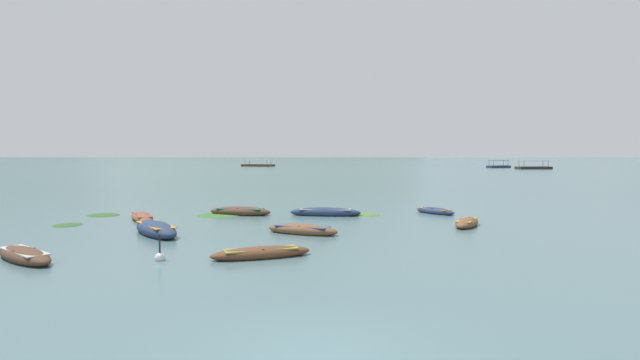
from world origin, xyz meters
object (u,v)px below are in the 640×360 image
(rowboat_0, at_px, (467,223))
(rowboat_1, at_px, (156,229))
(rowboat_6, at_px, (240,212))
(ferry_2, at_px, (498,166))
(ferry_1, at_px, (533,168))
(rowboat_2, at_px, (142,217))
(mooring_buoy, at_px, (160,258))
(rowboat_7, at_px, (302,230))
(ferry_0, at_px, (258,165))
(rowboat_8, at_px, (435,211))
(rowboat_3, at_px, (24,255))
(rowboat_4, at_px, (261,253))
(rowboat_5, at_px, (325,212))

(rowboat_0, height_order, rowboat_1, rowboat_1)
(rowboat_6, distance_m, ferry_2, 130.06)
(ferry_1, bearing_deg, rowboat_6, -123.89)
(rowboat_2, bearing_deg, mooring_buoy, -68.70)
(rowboat_1, height_order, rowboat_7, rowboat_1)
(rowboat_7, height_order, ferry_0, ferry_0)
(rowboat_8, bearing_deg, rowboat_2, -172.09)
(rowboat_1, xyz_separation_m, rowboat_3, (-2.96, -5.61, -0.06))
(rowboat_1, bearing_deg, rowboat_4, -44.51)
(ferry_0, bearing_deg, rowboat_6, -85.02)
(rowboat_6, height_order, ferry_2, ferry_2)
(rowboat_2, bearing_deg, rowboat_3, -93.00)
(rowboat_7, bearing_deg, ferry_0, 96.29)
(rowboat_4, distance_m, rowboat_7, 5.59)
(rowboat_1, xyz_separation_m, rowboat_4, (5.49, -5.39, -0.08))
(rowboat_8, height_order, ferry_2, ferry_2)
(rowboat_2, xyz_separation_m, mooring_buoy, (4.29, -11.00, -0.06))
(rowboat_3, bearing_deg, rowboat_6, 65.49)
(rowboat_2, xyz_separation_m, rowboat_4, (7.88, -10.64, 0.00))
(rowboat_1, bearing_deg, ferry_1, 56.86)
(rowboat_6, xyz_separation_m, rowboat_8, (12.53, 0.24, -0.05))
(rowboat_1, xyz_separation_m, ferry_0, (-8.84, 143.56, 0.20))
(rowboat_8, bearing_deg, rowboat_0, -88.10)
(rowboat_0, relative_size, ferry_1, 0.34)
(rowboat_5, bearing_deg, ferry_1, 58.44)
(rowboat_1, height_order, rowboat_3, rowboat_1)
(rowboat_6, distance_m, rowboat_7, 8.49)
(rowboat_8, bearing_deg, rowboat_3, -144.21)
(rowboat_0, height_order, rowboat_3, rowboat_3)
(rowboat_7, distance_m, mooring_buoy, 7.68)
(rowboat_8, distance_m, mooring_buoy, 19.19)
(rowboat_3, bearing_deg, ferry_2, 61.47)
(rowboat_2, distance_m, rowboat_7, 10.74)
(mooring_buoy, bearing_deg, rowboat_4, 5.80)
(rowboat_2, xyz_separation_m, rowboat_3, (-0.57, -10.85, 0.02))
(rowboat_5, bearing_deg, mooring_buoy, -117.14)
(rowboat_2, height_order, ferry_1, ferry_1)
(rowboat_6, bearing_deg, rowboat_3, -114.51)
(rowboat_5, bearing_deg, rowboat_1, -140.52)
(rowboat_1, distance_m, ferry_1, 128.34)
(rowboat_6, xyz_separation_m, rowboat_7, (3.96, -7.51, -0.02))
(rowboat_1, distance_m, mooring_buoy, 6.06)
(rowboat_7, relative_size, ferry_1, 0.40)
(rowboat_6, relative_size, ferry_0, 0.36)
(rowboat_3, relative_size, rowboat_7, 0.95)
(rowboat_8, bearing_deg, rowboat_4, -127.46)
(rowboat_0, relative_size, ferry_2, 0.43)
(rowboat_2, distance_m, rowboat_8, 18.11)
(rowboat_3, distance_m, rowboat_6, 14.41)
(rowboat_8, bearing_deg, mooring_buoy, -135.32)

